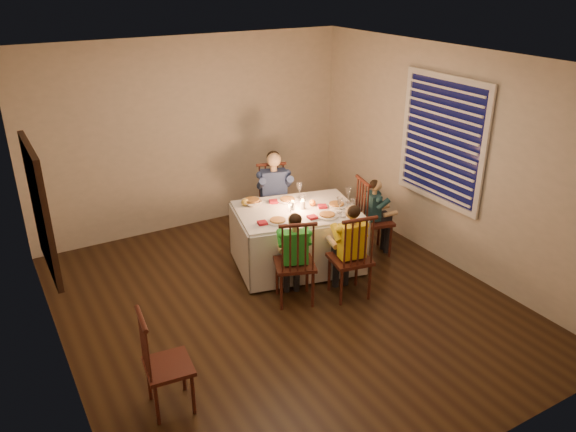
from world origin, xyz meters
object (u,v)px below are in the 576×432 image
dining_table (297,226)px  chair_adult (275,238)px  chair_near_right (348,294)px  child_yellow (348,294)px  child_teal (372,252)px  chair_near_left (294,300)px  serving_bowl (252,202)px  chair_extra (173,406)px  child_green (294,300)px  adult (275,238)px  chair_end (372,252)px

dining_table → chair_adult: 0.97m
chair_near_right → child_yellow: size_ratio=0.93×
chair_near_right → child_teal: size_ratio=1.02×
child_yellow → chair_near_right: bearing=-0.0°
chair_near_left → serving_bowl: bearing=-71.3°
dining_table → serving_bowl: size_ratio=7.12×
chair_near_left → child_yellow: bearing=-178.5°
chair_extra → child_green: 1.94m
chair_near_left → chair_near_right: same height
chair_adult → chair_near_right: 1.67m
chair_extra → chair_near_left: bearing=-56.8°
chair_near_right → adult: (-0.03, 1.67, 0.00)m
dining_table → adult: (0.13, 0.79, -0.54)m
chair_adult → child_yellow: bearing=-71.4°
chair_near_right → adult: 1.67m
chair_end → child_green: 1.53m
chair_near_right → child_green: child_green is taller
chair_end → chair_extra: size_ratio=1.09×
dining_table → child_green: dining_table is taller
chair_adult → chair_near_left: bearing=-93.2°
chair_adult → child_green: child_green is taller
chair_extra → dining_table: bearing=-48.2°
chair_near_right → child_yellow: child_yellow is taller
chair_extra → child_green: bearing=-56.8°
child_green → chair_end: bearing=-141.1°
child_green → serving_bowl: (0.04, 1.08, 0.78)m
serving_bowl → dining_table: bearing=-46.1°
child_teal → child_yellow: bearing=141.7°
child_teal → serving_bowl: serving_bowl is taller
dining_table → child_green: bearing=-109.7°
dining_table → child_teal: 1.17m
chair_near_left → child_teal: bearing=-141.1°
dining_table → child_green: size_ratio=1.54×
chair_near_left → adult: size_ratio=0.84×
child_green → child_teal: child_green is taller
child_teal → child_green: bearing=121.7°
chair_adult → serving_bowl: serving_bowl is taller
chair_adult → child_yellow: (0.03, -1.67, 0.00)m
adult → chair_near_left: bearing=-93.2°
chair_near_left → chair_extra: (-1.73, -0.89, 0.00)m
child_green → child_yellow: bearing=-178.5°
dining_table → child_yellow: size_ratio=1.49×
chair_near_right → adult: adult is taller
chair_near_left → chair_extra: 1.94m
chair_end → child_yellow: (-0.87, -0.68, 0.00)m
chair_extra → child_yellow: bearing=-67.6°
child_teal → chair_near_left: bearing=121.7°
chair_near_left → chair_extra: chair_near_left is taller
chair_adult → child_green: 1.57m
chair_near_right → child_yellow: 0.00m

